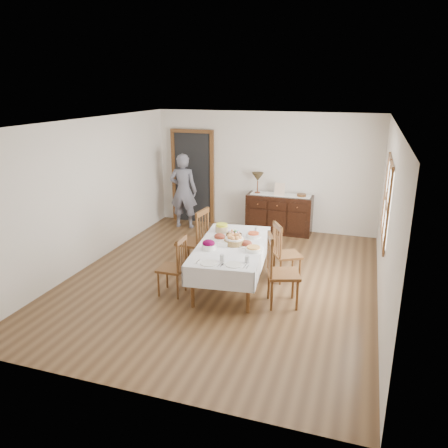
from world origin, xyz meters
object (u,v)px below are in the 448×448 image
(chair_left_far, at_px, (195,239))
(chair_left_near, at_px, (174,266))
(sideboard, at_px, (279,214))
(chair_right_near, at_px, (280,270))
(table_lamp, at_px, (258,177))
(person, at_px, (183,189))
(chair_right_far, at_px, (284,252))
(dining_table, at_px, (231,249))

(chair_left_far, bearing_deg, chair_left_near, 9.83)
(chair_left_far, xyz_separation_m, sideboard, (1.00, 2.47, -0.14))
(chair_right_near, relative_size, sideboard, 0.77)
(sideboard, xyz_separation_m, table_lamp, (-0.51, 0.02, 0.78))
(sideboard, bearing_deg, chair_left_far, -112.05)
(person, bearing_deg, chair_left_near, 103.39)
(chair_right_near, height_order, chair_right_far, chair_right_near)
(chair_left_far, bearing_deg, sideboard, 164.84)
(dining_table, xyz_separation_m, chair_left_far, (-0.78, 0.39, -0.05))
(chair_left_near, xyz_separation_m, sideboard, (0.95, 3.46, -0.05))
(person, bearing_deg, chair_right_far, 134.55)
(chair_left_far, height_order, chair_right_far, chair_left_far)
(chair_left_far, height_order, person, person)
(dining_table, bearing_deg, sideboard, 79.19)
(chair_left_far, distance_m, sideboard, 2.67)
(sideboard, height_order, table_lamp, table_lamp)
(dining_table, relative_size, table_lamp, 4.69)
(chair_right_far, bearing_deg, chair_left_far, 61.89)
(chair_left_near, height_order, person, person)
(chair_right_near, distance_m, sideboard, 3.36)
(chair_right_far, distance_m, table_lamp, 2.75)
(person, distance_m, table_lamp, 1.70)
(chair_left_near, height_order, chair_right_near, chair_right_near)
(chair_right_far, bearing_deg, chair_left_near, 94.38)
(chair_left_far, height_order, chair_right_near, chair_left_far)
(chair_left_near, relative_size, table_lamp, 2.05)
(chair_left_near, distance_m, table_lamp, 3.58)
(chair_left_near, relative_size, sideboard, 0.66)
(chair_left_far, distance_m, chair_right_far, 1.57)
(chair_right_near, bearing_deg, chair_left_near, 76.74)
(chair_left_near, bearing_deg, chair_left_far, -178.05)
(chair_left_far, xyz_separation_m, table_lamp, (0.49, 2.49, 0.64))
(dining_table, height_order, chair_right_near, chair_right_near)
(chair_left_far, distance_m, chair_right_near, 1.85)
(sideboard, bearing_deg, chair_left_near, -105.36)
(dining_table, bearing_deg, chair_right_far, 23.28)
(dining_table, height_order, table_lamp, table_lamp)
(sideboard, distance_m, table_lamp, 0.93)
(sideboard, bearing_deg, chair_right_near, -78.69)
(dining_table, xyz_separation_m, chair_right_far, (0.78, 0.45, -0.11))
(dining_table, distance_m, chair_right_near, 0.98)
(dining_table, relative_size, chair_right_near, 1.96)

